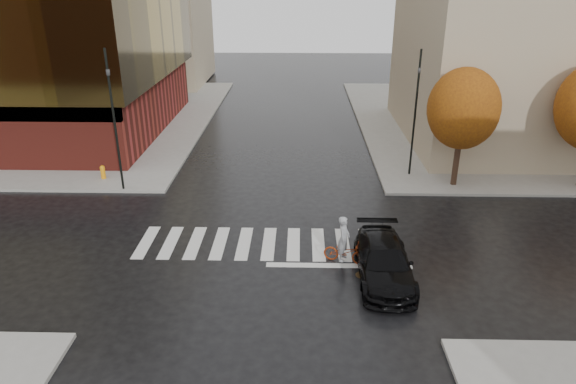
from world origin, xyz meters
The scene contains 12 objects.
ground centered at (0.00, 0.00, 0.00)m, with size 120.00×120.00×0.00m, color black.
sidewalk_nw centered at (-21.00, 21.00, 0.07)m, with size 30.00×30.00×0.15m, color gray.
sidewalk_ne centered at (21.00, 21.00, 0.07)m, with size 30.00×30.00×0.15m, color gray.
crosswalk centered at (0.00, 0.50, 0.01)m, with size 12.00×3.00×0.01m, color silver.
building_ne_tan centered at (17.00, 17.00, 9.15)m, with size 16.00×16.00×18.00m, color tan.
tree_ne_a centered at (10.00, 7.40, 4.46)m, with size 3.80×3.80×6.50m.
sedan centered at (4.66, -2.16, 0.73)m, with size 2.05×5.05×1.47m, color black.
cyclist centered at (3.23, -1.00, 0.71)m, with size 1.94×1.16×2.08m.
traffic_light_nw centered at (-8.37, 6.30, 4.47)m, with size 0.20×0.17×7.54m.
traffic_light_ne centered at (7.83, 8.97, 4.23)m, with size 0.15×0.18×7.19m.
fire_hydrant centered at (-10.00, 7.77, 0.59)m, with size 0.28×0.28×0.80m.
manhole centered at (3.88, -2.00, 0.01)m, with size 0.56×0.56×0.01m, color #422F17.
Camera 1 is at (1.35, -19.55, 11.08)m, focal length 32.00 mm.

